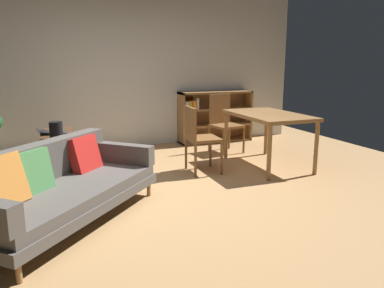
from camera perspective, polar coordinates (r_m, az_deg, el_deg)
ground_plane at (r=4.43m, az=-4.44°, el=-7.48°), size 8.16×8.16×0.00m
back_wall_panel at (r=6.81m, az=-11.25°, el=10.84°), size 6.80×0.10×2.70m
fabric_couch at (r=3.78m, az=-19.93°, el=-5.84°), size 2.02×2.08×0.77m
media_console at (r=5.54m, az=-19.50°, el=-1.41°), size 0.44×1.25×0.52m
open_laptop at (r=5.63m, az=-20.12°, el=1.71°), size 0.43×0.34×0.06m
desk_speaker at (r=5.19m, az=-19.83°, el=1.95°), size 0.17×0.17×0.23m
dining_table at (r=5.54m, az=11.47°, el=3.72°), size 0.83×1.35×0.77m
dining_chair_near at (r=6.38m, az=4.81°, el=3.57°), size 0.53×0.52×0.97m
dining_chair_far at (r=5.13m, az=0.98°, el=1.34°), size 0.43×0.47×0.91m
bookshelf at (r=7.18m, az=2.80°, el=4.09°), size 1.41×0.35×0.95m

